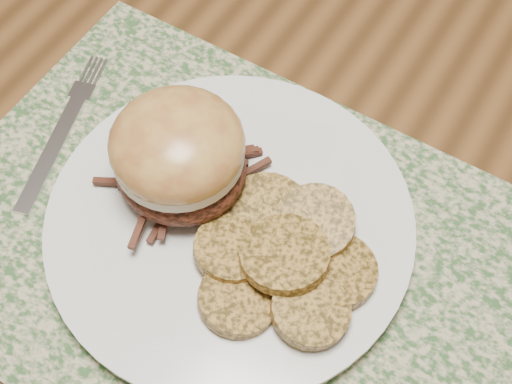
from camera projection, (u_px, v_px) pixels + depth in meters
dining_table at (452, 343)px, 0.58m from camera, size 1.50×0.90×0.75m
placemat at (226, 248)px, 0.54m from camera, size 0.45×0.33×0.00m
dinner_plate at (230, 223)px, 0.54m from camera, size 0.26×0.26×0.02m
pork_sandwich at (179, 154)px, 0.51m from camera, size 0.13×0.13×0.08m
roasted_potatoes at (284, 256)px, 0.50m from camera, size 0.15×0.15×0.03m
fork at (63, 129)px, 0.59m from camera, size 0.06×0.16×0.00m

